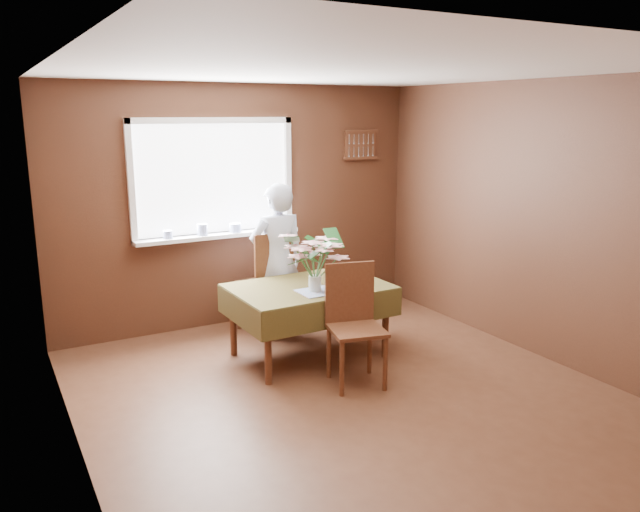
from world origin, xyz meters
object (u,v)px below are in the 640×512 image
chair_far (269,279)px  dining_table (309,294)px  flower_bouquet (315,256)px  seated_woman (277,261)px  chair_near (354,319)px

chair_far → dining_table: bearing=87.2°
chair_far → flower_bouquet: 1.03m
dining_table → seated_woman: bearing=90.0°
chair_near → flower_bouquet: bearing=117.2°
dining_table → flower_bouquet: size_ratio=2.51×
chair_near → seated_woman: seated_woman is taller
chair_far → flower_bouquet: flower_bouquet is taller
dining_table → flower_bouquet: flower_bouquet is taller
dining_table → chair_far: size_ratio=1.33×
seated_woman → flower_bouquet: seated_woman is taller
chair_far → flower_bouquet: size_ratio=1.88×
chair_near → seated_woman: 1.31m
chair_near → seated_woman: size_ratio=0.64×
dining_table → flower_bouquet: 0.44m
chair_far → seated_woman: 0.23m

